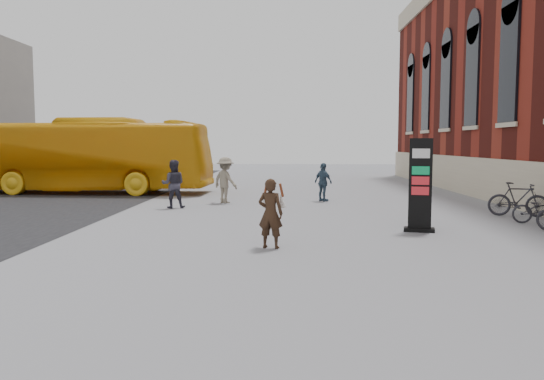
{
  "coord_description": "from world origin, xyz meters",
  "views": [
    {
      "loc": [
        0.81,
        -12.93,
        2.42
      ],
      "look_at": [
        0.5,
        0.2,
        1.27
      ],
      "focal_mm": 35.0,
      "sensor_mm": 36.0,
      "label": 1
    }
  ],
  "objects_px": {
    "woman": "(271,213)",
    "pedestrian_a": "(173,184)",
    "bus": "(77,156)",
    "pedestrian_c": "(323,182)",
    "bike_7": "(518,199)",
    "info_pylon": "(420,185)",
    "bike_6": "(542,209)",
    "pedestrian_b": "(225,180)"
  },
  "relations": [
    {
      "from": "pedestrian_b",
      "to": "bike_7",
      "type": "height_order",
      "value": "pedestrian_b"
    },
    {
      "from": "bus",
      "to": "pedestrian_c",
      "type": "distance_m",
      "value": 12.42
    },
    {
      "from": "pedestrian_b",
      "to": "bike_6",
      "type": "xyz_separation_m",
      "value": [
        10.2,
        -5.46,
        -0.49
      ]
    },
    {
      "from": "woman",
      "to": "bike_6",
      "type": "height_order",
      "value": "woman"
    },
    {
      "from": "pedestrian_b",
      "to": "info_pylon",
      "type": "bearing_deg",
      "value": 172.34
    },
    {
      "from": "bus",
      "to": "info_pylon",
      "type": "bearing_deg",
      "value": -125.67
    },
    {
      "from": "bike_6",
      "to": "pedestrian_b",
      "type": "bearing_deg",
      "value": 75.89
    },
    {
      "from": "bus",
      "to": "pedestrian_c",
      "type": "bearing_deg",
      "value": -103.71
    },
    {
      "from": "info_pylon",
      "to": "woman",
      "type": "distance_m",
      "value": 4.74
    },
    {
      "from": "pedestrian_a",
      "to": "bike_7",
      "type": "height_order",
      "value": "pedestrian_a"
    },
    {
      "from": "info_pylon",
      "to": "pedestrian_a",
      "type": "relative_size",
      "value": 1.41
    },
    {
      "from": "woman",
      "to": "info_pylon",
      "type": "bearing_deg",
      "value": -133.05
    },
    {
      "from": "bus",
      "to": "pedestrian_c",
      "type": "relative_size",
      "value": 8.08
    },
    {
      "from": "woman",
      "to": "pedestrian_b",
      "type": "xyz_separation_m",
      "value": [
        -2.09,
        9.35,
        0.1
      ]
    },
    {
      "from": "bus",
      "to": "bike_6",
      "type": "bearing_deg",
      "value": -115.27
    },
    {
      "from": "woman",
      "to": "bike_7",
      "type": "bearing_deg",
      "value": -129.5
    },
    {
      "from": "woman",
      "to": "bike_7",
      "type": "relative_size",
      "value": 0.86
    },
    {
      "from": "woman",
      "to": "pedestrian_b",
      "type": "bearing_deg",
      "value": -61.33
    },
    {
      "from": "info_pylon",
      "to": "bike_6",
      "type": "relative_size",
      "value": 1.51
    },
    {
      "from": "woman",
      "to": "pedestrian_c",
      "type": "relative_size",
      "value": 1.0
    },
    {
      "from": "woman",
      "to": "pedestrian_c",
      "type": "height_order",
      "value": "woman"
    },
    {
      "from": "bike_6",
      "to": "pedestrian_a",
      "type": "bearing_deg",
      "value": 86.85
    },
    {
      "from": "pedestrian_b",
      "to": "pedestrian_c",
      "type": "relative_size",
      "value": 1.16
    },
    {
      "from": "woman",
      "to": "pedestrian_a",
      "type": "bearing_deg",
      "value": -46.99
    },
    {
      "from": "info_pylon",
      "to": "woman",
      "type": "bearing_deg",
      "value": -135.76
    },
    {
      "from": "pedestrian_b",
      "to": "bike_7",
      "type": "distance_m",
      "value": 10.88
    },
    {
      "from": "bike_7",
      "to": "bike_6",
      "type": "bearing_deg",
      "value": -164.69
    },
    {
      "from": "woman",
      "to": "pedestrian_a",
      "type": "relative_size",
      "value": 0.89
    },
    {
      "from": "woman",
      "to": "bus",
      "type": "distance_m",
      "value": 16.9
    },
    {
      "from": "pedestrian_a",
      "to": "pedestrian_b",
      "type": "xyz_separation_m",
      "value": [
        1.77,
        1.75,
        0.03
      ]
    },
    {
      "from": "pedestrian_c",
      "to": "bike_6",
      "type": "relative_size",
      "value": 0.95
    },
    {
      "from": "pedestrian_c",
      "to": "pedestrian_b",
      "type": "bearing_deg",
      "value": 58.83
    },
    {
      "from": "bike_7",
      "to": "pedestrian_a",
      "type": "bearing_deg",
      "value": 95.66
    },
    {
      "from": "woman",
      "to": "pedestrian_b",
      "type": "distance_m",
      "value": 9.58
    },
    {
      "from": "info_pylon",
      "to": "pedestrian_c",
      "type": "relative_size",
      "value": 1.59
    },
    {
      "from": "woman",
      "to": "pedestrian_b",
      "type": "relative_size",
      "value": 0.87
    },
    {
      "from": "pedestrian_c",
      "to": "bike_7",
      "type": "height_order",
      "value": "pedestrian_c"
    },
    {
      "from": "bike_6",
      "to": "bike_7",
      "type": "height_order",
      "value": "bike_7"
    },
    {
      "from": "bus",
      "to": "bike_7",
      "type": "distance_m",
      "value": 19.77
    },
    {
      "from": "info_pylon",
      "to": "pedestrian_b",
      "type": "bearing_deg",
      "value": 144.88
    },
    {
      "from": "pedestrian_c",
      "to": "woman",
      "type": "bearing_deg",
      "value": 127.83
    },
    {
      "from": "pedestrian_b",
      "to": "pedestrian_c",
      "type": "distance_m",
      "value": 4.11
    }
  ]
}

